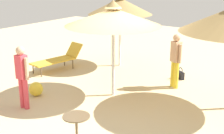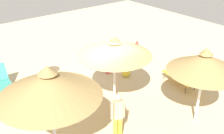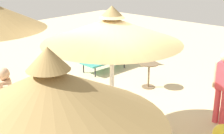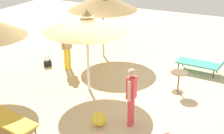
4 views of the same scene
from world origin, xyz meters
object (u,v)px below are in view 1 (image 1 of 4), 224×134
person_standing_near_right (176,58)px  person_standing_center (22,74)px  parasol_umbrella_near_left (120,6)px  parasol_umbrella_back (113,17)px  lounge_chair_front (59,58)px  handbag (180,75)px  side_table_round (77,127)px  beach_ball (36,89)px

person_standing_near_right → person_standing_center: bearing=-34.2°
parasol_umbrella_near_left → person_standing_near_right: bearing=70.3°
parasol_umbrella_back → lounge_chair_front: (-0.83, -2.99, -1.81)m
person_standing_center → handbag: size_ratio=4.14×
parasol_umbrella_back → parasol_umbrella_near_left: (-2.54, -1.51, -0.03)m
side_table_round → handbag: bearing=-179.0°
parasol_umbrella_back → beach_ball: bearing=-52.9°
parasol_umbrella_back → side_table_round: (2.72, 1.07, -1.75)m
side_table_round → beach_ball: (-1.40, -2.81, -0.28)m
lounge_chair_front → person_standing_center: bearing=29.8°
parasol_umbrella_back → handbag: (-2.42, 0.98, -2.09)m
person_standing_near_right → handbag: bearing=-168.6°
lounge_chair_front → person_standing_near_right: (-0.75, 4.13, 0.52)m
parasol_umbrella_back → side_table_round: 3.40m
parasol_umbrella_back → side_table_round: bearing=21.4°
beach_ball → person_standing_near_right: bearing=135.2°
person_standing_center → beach_ball: 1.12m
person_standing_near_right → person_standing_center: (3.65, -2.48, -0.01)m
person_standing_near_right → beach_ball: size_ratio=4.14×
person_standing_center → side_table_round: bearing=74.6°
parasol_umbrella_back → parasol_umbrella_near_left: bearing=-149.2°
parasol_umbrella_near_left → person_standing_center: (4.60, 0.19, -1.27)m
handbag → side_table_round: (5.14, 0.09, 0.34)m
parasol_umbrella_near_left → person_standing_near_right: (0.95, 2.66, -1.26)m
person_standing_near_right → parasol_umbrella_back: bearing=-35.8°
parasol_umbrella_back → parasol_umbrella_near_left: parasol_umbrella_near_left is taller
parasol_umbrella_near_left → person_standing_center: bearing=2.3°
person_standing_center → side_table_round: 2.52m
lounge_chair_front → handbag: 4.28m
person_standing_center → beach_ball: bearing=-150.9°
person_standing_near_right → side_table_round: size_ratio=2.31×
person_standing_center → handbag: person_standing_center is taller
handbag → person_standing_center: bearing=-27.3°
person_standing_center → beach_ball: size_ratio=4.12×
parasol_umbrella_near_left → person_standing_near_right: size_ratio=1.64×
parasol_umbrella_back → parasol_umbrella_near_left: size_ratio=0.99×
parasol_umbrella_near_left → side_table_round: 6.10m
parasol_umbrella_back → side_table_round: parasol_umbrella_back is taller
person_standing_near_right → handbag: 1.16m
parasol_umbrella_near_left → beach_ball: 4.35m
side_table_round → beach_ball: bearing=-116.5°
person_standing_center → person_standing_near_right: bearing=145.8°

